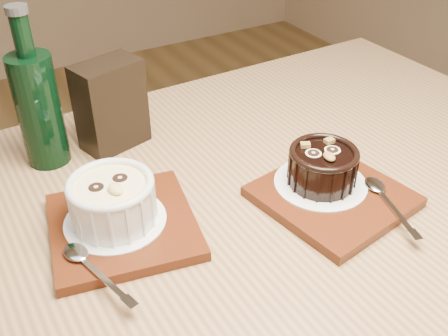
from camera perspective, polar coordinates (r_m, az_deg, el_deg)
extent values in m
cube|color=brown|center=(0.72, 1.62, -6.51)|extent=(1.22, 0.82, 0.04)
cylinder|color=brown|center=(1.44, 12.35, -2.20)|extent=(0.06, 0.06, 0.71)
cube|color=#56220E|center=(0.69, -10.92, -6.22)|extent=(0.21, 0.21, 0.01)
cylinder|color=white|center=(0.69, -11.74, -5.57)|extent=(0.13, 0.13, 0.00)
cylinder|color=white|center=(0.67, -12.01, -3.74)|extent=(0.10, 0.10, 0.05)
cylinder|color=#FFED9B|center=(0.65, -12.28, -1.96)|extent=(0.09, 0.09, 0.00)
torus|color=white|center=(0.65, -12.32, -1.71)|extent=(0.11, 0.11, 0.01)
cylinder|color=black|center=(0.65, -13.75, -2.04)|extent=(0.03, 0.03, 0.00)
cylinder|color=black|center=(0.66, -11.26, -1.06)|extent=(0.03, 0.03, 0.00)
ellipsoid|color=#E0CB83|center=(0.64, -11.71, -2.22)|extent=(0.02, 0.03, 0.01)
cube|color=#56220E|center=(0.74, 11.71, -3.07)|extent=(0.21, 0.21, 0.01)
cylinder|color=white|center=(0.75, 10.45, -1.60)|extent=(0.13, 0.13, 0.00)
cylinder|color=black|center=(0.73, 10.65, -0.05)|extent=(0.09, 0.09, 0.05)
cylinder|color=black|center=(0.72, 10.84, 1.43)|extent=(0.08, 0.08, 0.00)
torus|color=black|center=(0.72, 10.87, 1.67)|extent=(0.10, 0.10, 0.01)
cylinder|color=black|center=(0.72, 9.72, 1.63)|extent=(0.02, 0.02, 0.00)
cylinder|color=black|center=(0.73, 11.72, 1.98)|extent=(0.02, 0.02, 0.00)
ellipsoid|color=olive|center=(0.71, 11.39, 1.23)|extent=(0.02, 0.02, 0.01)
cube|color=brown|center=(0.73, 8.85, 2.49)|extent=(0.02, 0.02, 0.01)
cube|color=brown|center=(0.74, 11.40, 2.91)|extent=(0.01, 0.01, 0.01)
cube|color=black|center=(0.83, -12.22, 6.70)|extent=(0.11, 0.08, 0.14)
cylinder|color=black|center=(0.81, -19.45, 5.87)|extent=(0.06, 0.06, 0.17)
cylinder|color=black|center=(0.77, -21.12, 13.34)|extent=(0.03, 0.03, 0.06)
cylinder|color=#333333|center=(0.76, -21.68, 15.75)|extent=(0.03, 0.03, 0.01)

